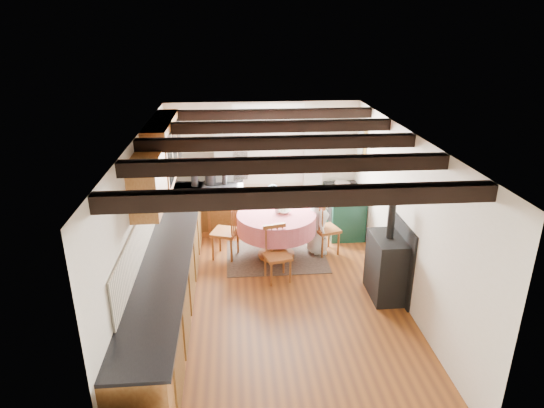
{
  "coord_description": "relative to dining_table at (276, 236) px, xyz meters",
  "views": [
    {
      "loc": [
        -0.57,
        -5.86,
        3.77
      ],
      "look_at": [
        0.0,
        0.8,
        1.15
      ],
      "focal_mm": 30.91,
      "sensor_mm": 36.0,
      "label": 1
    }
  ],
  "objects": [
    {
      "name": "rug",
      "position": [
        -0.0,
        0.0,
        -0.39
      ],
      "size": [
        1.69,
        1.31,
        0.01
      ],
      "primitive_type": "cube",
      "color": "brown",
      "rests_on": "floor"
    },
    {
      "name": "dining_table",
      "position": [
        0.0,
        0.0,
        0.0
      ],
      "size": [
        1.32,
        1.32,
        0.8
      ],
      "primitive_type": null,
      "color": "#D2727B",
      "rests_on": "floor"
    },
    {
      "name": "wall_plate",
      "position": [
        0.94,
        1.47,
        1.3
      ],
      "size": [
        0.3,
        0.02,
        0.3
      ],
      "primitive_type": "cylinder",
      "rotation": [
        1.57,
        0.0,
        0.0
      ],
      "color": "silver",
      "rests_on": "wall_back"
    },
    {
      "name": "wall_cabinet_solid",
      "position": [
        -1.74,
        -1.55,
        1.5
      ],
      "size": [
        0.34,
        0.9,
        0.7
      ],
      "primitive_type": "cube",
      "color": "#A36E36",
      "rests_on": "wall_left"
    },
    {
      "name": "aga_range",
      "position": [
        1.36,
        0.89,
        0.05
      ],
      "size": [
        0.63,
        0.97,
        0.89
      ],
      "primitive_type": null,
      "color": "#143F30",
      "rests_on": "floor"
    },
    {
      "name": "splash_left",
      "position": [
        -1.89,
        -0.95,
        0.8
      ],
      "size": [
        0.02,
        4.5,
        0.55
      ],
      "primitive_type": "cube",
      "color": "beige",
      "rests_on": "wall_left"
    },
    {
      "name": "chair_right",
      "position": [
        0.87,
        0.09,
        0.08
      ],
      "size": [
        0.54,
        0.52,
        0.96
      ],
      "primitive_type": null,
      "rotation": [
        0.0,
        0.0,
        1.89
      ],
      "color": "brown",
      "rests_on": "floor"
    },
    {
      "name": "cast_iron_stove",
      "position": [
        1.47,
        -1.34,
        0.33
      ],
      "size": [
        0.44,
        0.73,
        1.46
      ],
      "primitive_type": null,
      "color": "black",
      "rests_on": "floor"
    },
    {
      "name": "worktop_back",
      "position": [
        -1.16,
        1.18,
        0.5
      ],
      "size": [
        1.3,
        0.64,
        0.04
      ],
      "primitive_type": "cube",
      "color": "black",
      "rests_on": "base_cabinet_back"
    },
    {
      "name": "floor",
      "position": [
        -0.11,
        -1.25,
        -0.4
      ],
      "size": [
        3.6,
        5.5,
        0.0
      ],
      "primitive_type": "cube",
      "color": "brown",
      "rests_on": "ground"
    },
    {
      "name": "wall_cabinet_glass",
      "position": [
        -1.74,
        -0.05,
        1.55
      ],
      "size": [
        0.34,
        1.8,
        0.9
      ],
      "primitive_type": "cube",
      "color": "#A36E36",
      "rests_on": "wall_left"
    },
    {
      "name": "window_pane",
      "position": [
        -0.01,
        1.49,
        1.2
      ],
      "size": [
        1.2,
        0.01,
        1.4
      ],
      "primitive_type": "cube",
      "color": "white",
      "rests_on": "wall_back"
    },
    {
      "name": "beam_c",
      "position": [
        -0.11,
        -1.25,
        1.91
      ],
      "size": [
        3.6,
        0.16,
        0.16
      ],
      "primitive_type": "cube",
      "color": "black",
      "rests_on": "ceiling"
    },
    {
      "name": "wall_picture",
      "position": [
        1.66,
        1.05,
        1.3
      ],
      "size": [
        0.04,
        0.5,
        0.6
      ],
      "primitive_type": "cube",
      "color": "gold",
      "rests_on": "wall_right"
    },
    {
      "name": "canister_slim",
      "position": [
        -0.86,
        1.22,
        0.65
      ],
      "size": [
        0.09,
        0.09,
        0.26
      ],
      "primitive_type": "cylinder",
      "color": "#262628",
      "rests_on": "worktop_back"
    },
    {
      "name": "canister_tall",
      "position": [
        -1.41,
        1.18,
        0.63
      ],
      "size": [
        0.13,
        0.13,
        0.22
      ],
      "primitive_type": "cylinder",
      "color": "#262628",
      "rests_on": "worktop_back"
    },
    {
      "name": "curtain_right",
      "position": [
        0.84,
        1.4,
        0.7
      ],
      "size": [
        0.35,
        0.1,
        2.1
      ],
      "primitive_type": "cube",
      "color": "silver",
      "rests_on": "wall_back"
    },
    {
      "name": "bowl_b",
      "position": [
        0.06,
        0.14,
        0.42
      ],
      "size": [
        0.24,
        0.24,
        0.05
      ],
      "primitive_type": "imported",
      "rotation": [
        0.0,
        0.0,
        0.58
      ],
      "color": "silver",
      "rests_on": "dining_table"
    },
    {
      "name": "bowl_a",
      "position": [
        0.13,
        0.03,
        0.42
      ],
      "size": [
        0.29,
        0.29,
        0.05
      ],
      "primitive_type": "imported",
      "rotation": [
        0.0,
        0.0,
        0.56
      ],
      "color": "silver",
      "rests_on": "dining_table"
    },
    {
      "name": "wall_back",
      "position": [
        -0.11,
        1.5,
        0.8
      ],
      "size": [
        3.6,
        0.0,
        2.4
      ],
      "primitive_type": "cube",
      "color": "silver",
      "rests_on": "ground"
    },
    {
      "name": "worktop_left",
      "position": [
        -1.59,
        -1.25,
        0.5
      ],
      "size": [
        0.64,
        5.3,
        0.04
      ],
      "primitive_type": "cube",
      "color": "black",
      "rests_on": "base_cabinet_left"
    },
    {
      "name": "beam_e",
      "position": [
        -0.11,
        0.75,
        1.91
      ],
      "size": [
        3.6,
        0.16,
        0.16
      ],
      "primitive_type": "cube",
      "color": "black",
      "rests_on": "ceiling"
    },
    {
      "name": "wall_right",
      "position": [
        1.69,
        -1.25,
        0.8
      ],
      "size": [
        0.0,
        5.5,
        2.4
      ],
      "primitive_type": "cube",
      "color": "silver",
      "rests_on": "ground"
    },
    {
      "name": "wall_front",
      "position": [
        -0.11,
        -4.0,
        0.8
      ],
      "size": [
        3.6,
        0.0,
        2.4
      ],
      "primitive_type": "cube",
      "color": "silver",
      "rests_on": "ground"
    },
    {
      "name": "beam_d",
      "position": [
        -0.11,
        -0.25,
        1.91
      ],
      "size": [
        3.6,
        0.16,
        0.16
      ],
      "primitive_type": "cube",
      "color": "black",
      "rests_on": "ceiling"
    },
    {
      "name": "beam_a",
      "position": [
        -0.11,
        -3.25,
        1.91
      ],
      "size": [
        3.6,
        0.16,
        0.16
      ],
      "primitive_type": "cube",
      "color": "black",
      "rests_on": "ceiling"
    },
    {
      "name": "base_cabinet_back",
      "position": [
        -1.16,
        1.2,
        0.04
      ],
      "size": [
        1.3,
        0.6,
        0.88
      ],
      "primitive_type": "cube",
      "color": "#A36E36",
      "rests_on": "floor"
    },
    {
      "name": "beam_b",
      "position": [
        -0.11,
        -2.25,
        1.91
      ],
      "size": [
        3.6,
        0.16,
        0.16
      ],
      "primitive_type": "cube",
      "color": "black",
      "rests_on": "ceiling"
    },
    {
      "name": "canister_wide",
      "position": [
        -1.12,
        1.23,
        0.63
      ],
      "size": [
        0.2,
        0.2,
        0.22
      ],
      "primitive_type": "cylinder",
      "color": "#262628",
      "rests_on": "worktop_back"
    },
    {
      "name": "chair_left",
      "position": [
        -0.86,
        0.08,
        0.1
      ],
      "size": [
        0.56,
        0.55,
        1.0
      ],
      "primitive_type": null,
      "rotation": [
        0.0,
        0.0,
        -1.9
      ],
      "color": "brown",
      "rests_on": "floor"
    },
    {
      "name": "curtain_rod",
      "position": [
        -0.01,
        1.4,
        1.8
      ],
      "size": [
        2.0,
        0.03,
        0.03
      ],
      "primitive_type": "cylinder",
      "rotation": [
        0.0,
        1.57,
        0.0
      ],
      "color": "black",
      "rests_on": "wall_back"
    },
    {
      "name": "child_right",
      "position": [
        0.73,
        0.13,
        0.19
      ],
      "size": [
        0.38,
        0.58,
        1.17
      ],
      "primitive_type": "imported",
      "rotation": [
        0.0,
        0.0,
        1.59
      ],
      "color": "silver",
      "rests_on": "floor"
    },
    {
      "name": "base_cabinet_left",
      "position": [
        -1.61,
        -1.25,
        0.04
      ],
      "size": [
        0.6,
        5.3,
        0.88
      ],
      "primitive_type": "cube",
      "color": "#A36E36",
      "rests_on": "floor"
    },
    {
      "name": "splash_back",
      "position": [
        -1.11,
        1.48,
        0.8
      ],
      "size": [
        1.4,
        0.02,
        0.55
      ],
      "primitive_type": "cube",
      "color": "beige",
      "rests_on": "wall_back"
    },
    {
      "name": "ceiling",
      "position": [
        -0.11,
        -1.25,
        2.0
      ],
      "size": [
        3.6,
        5.5,
        0.0
      ],
      "primitive_type": "cube",
      "color": "white",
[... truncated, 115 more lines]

